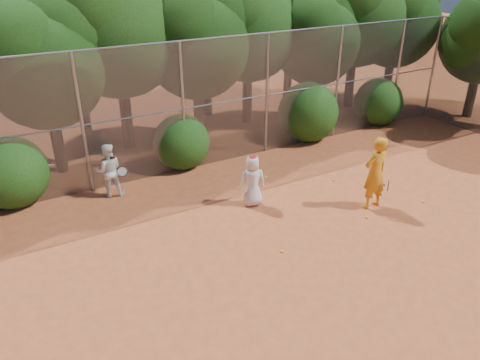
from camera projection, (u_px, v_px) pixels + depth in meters
ground at (331, 255)px, 10.80m from camera, size 80.00×80.00×0.00m
fence_back at (209, 103)px, 14.52m from camera, size 20.05×0.09×4.03m
tree_2 at (43, 56)px, 13.36m from camera, size 3.99×3.47×5.47m
tree_3 at (117, 17)px, 14.89m from camera, size 4.89×4.26×6.70m
tree_4 at (197, 34)px, 15.80m from camera, size 4.19×3.64×5.73m
tree_5 at (249, 17)px, 17.40m from camera, size 4.51×3.92×6.17m
tree_6 at (317, 32)px, 17.97m from camera, size 3.86×3.36×5.29m
tree_7 at (358, 5)px, 19.19m from camera, size 4.77×4.14×6.53m
tree_8 at (397, 14)px, 20.04m from camera, size 4.25×3.70×5.82m
tree_10 at (69, 4)px, 16.07m from camera, size 5.15×4.48×7.06m
tree_11 at (206, 11)px, 18.16m from camera, size 4.64×4.03×6.35m
bush_0 at (10, 169)px, 12.63m from camera, size 2.00×2.00×2.00m
bush_1 at (181, 139)px, 14.87m from camera, size 1.80×1.80×1.80m
bush_2 at (308, 110)px, 16.99m from camera, size 2.20×2.20×2.20m
bush_3 at (379, 100)px, 18.60m from camera, size 1.90×1.90×1.90m
player_yellow at (375, 173)px, 12.38m from camera, size 0.85×0.56×2.04m
player_teen at (253, 181)px, 12.61m from camera, size 0.82×0.67×1.48m
player_white at (109, 170)px, 13.08m from camera, size 0.92×0.82×1.57m
ball_0 at (367, 217)px, 12.24m from camera, size 0.07×0.07×0.07m
ball_1 at (372, 169)px, 14.93m from camera, size 0.07×0.07×0.07m
ball_2 at (423, 202)px, 13.00m from camera, size 0.07×0.07×0.07m
ball_3 at (282, 251)px, 10.87m from camera, size 0.07×0.07×0.07m
ball_4 at (334, 180)px, 14.21m from camera, size 0.07×0.07×0.07m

